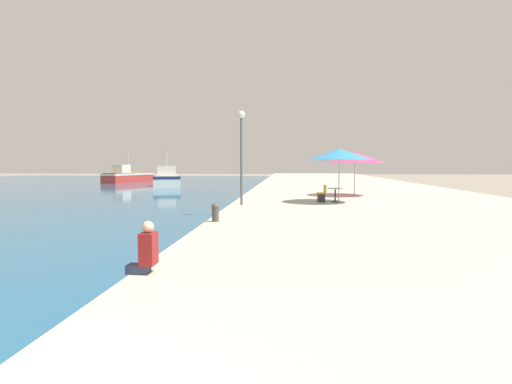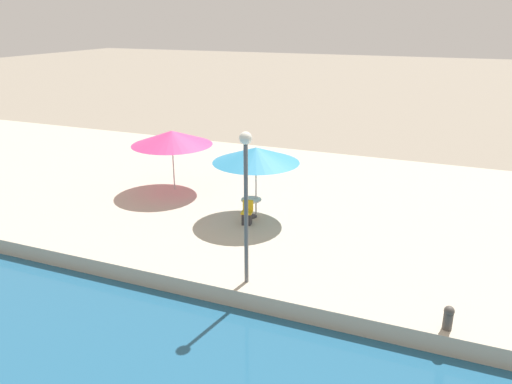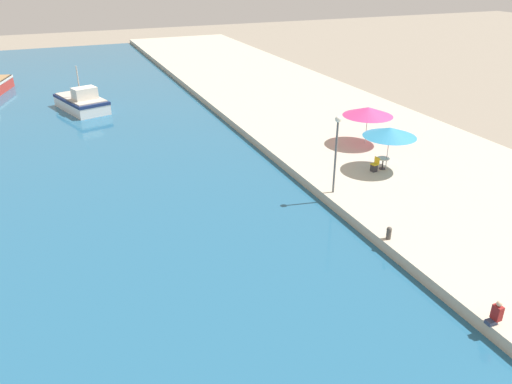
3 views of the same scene
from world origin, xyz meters
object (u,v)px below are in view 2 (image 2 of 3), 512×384
object	(u,v)px
mooring_bollard	(448,317)
lamppost	(246,183)
cafe_table	(251,204)
cafe_chair_left	(247,216)
cafe_umbrella_pink	(256,155)
cafe_umbrella_white	(172,138)

from	to	relation	value
mooring_bollard	lamppost	bearing A→B (deg)	87.38
cafe_table	cafe_chair_left	world-z (taller)	cafe_chair_left
cafe_umbrella_pink	lamppost	bearing A→B (deg)	-160.83
cafe_umbrella_white	mooring_bollard	bearing A→B (deg)	-119.24
cafe_umbrella_pink	lamppost	distance (m)	5.23
cafe_umbrella_pink	cafe_table	bearing A→B (deg)	142.18
cafe_umbrella_pink	lamppost	world-z (taller)	lamppost
cafe_chair_left	cafe_umbrella_white	bearing A→B (deg)	-37.55
cafe_umbrella_pink	mooring_bollard	distance (m)	9.23
cafe_table	lamppost	bearing A→B (deg)	-158.82
cafe_umbrella_pink	cafe_chair_left	distance (m)	2.34
cafe_umbrella_pink	cafe_chair_left	world-z (taller)	cafe_umbrella_pink
cafe_umbrella_pink	lamppost	size ratio (longest dim) A/B	0.73
cafe_umbrella_white	lamppost	xyz separation A→B (m)	(-6.46, -6.36, 0.69)
cafe_table	mooring_bollard	world-z (taller)	cafe_table
lamppost	mooring_bollard	bearing A→B (deg)	-92.62
mooring_bollard	cafe_umbrella_pink	bearing A→B (deg)	54.89
mooring_bollard	lamppost	size ratio (longest dim) A/B	0.14
cafe_table	mooring_bollard	bearing A→B (deg)	-123.75
cafe_umbrella_white	cafe_chair_left	size ratio (longest dim) A/B	3.95
cafe_umbrella_pink	cafe_umbrella_white	size ratio (longest dim) A/B	0.93
cafe_chair_left	lamppost	size ratio (longest dim) A/B	0.20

